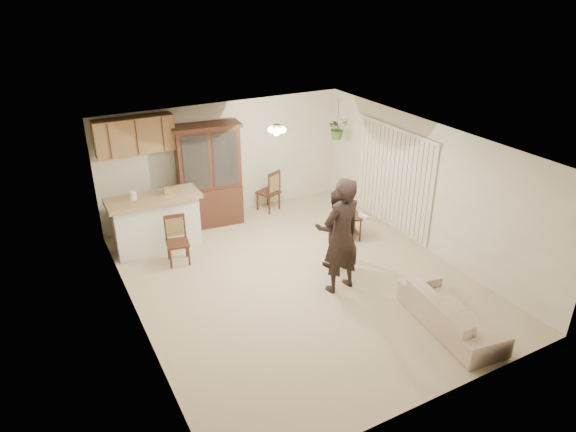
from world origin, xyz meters
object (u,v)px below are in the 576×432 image
chair_bar (178,250)px  chair_hutch_right (268,199)px  side_table (348,226)px  adult (341,242)px  sofa (452,307)px  china_hutch (209,176)px  child (335,232)px  chair_hutch_left (232,207)px

chair_bar → chair_hutch_right: bearing=37.3°
side_table → chair_bar: (-3.33, 0.69, -0.01)m
adult → chair_bar: 3.11m
sofa → side_table: (0.28, 3.15, -0.10)m
adult → china_hutch: china_hutch is taller
sofa → adult: adult is taller
sofa → chair_bar: (-3.05, 3.84, -0.11)m
side_table → adult: bearing=-129.0°
sofa → chair_hutch_right: (-0.53, 5.17, -0.10)m
side_table → child: bearing=-138.0°
child → chair_hutch_left: bearing=-51.2°
adult → chair_hutch_right: 3.55m
adult → chair_hutch_left: adult is taller
child → china_hutch: bearing=-41.9°
adult → chair_hutch_left: (-0.52, 3.49, -0.64)m
chair_hutch_left → chair_hutch_right: chair_hutch_right is taller
side_table → chair_hutch_right: (-0.81, 2.02, 0.00)m
adult → china_hutch: 3.57m
child → side_table: 1.20m
sofa → chair_hutch_left: 5.37m
adult → china_hutch: size_ratio=0.82×
sofa → child: (-0.55, 2.40, 0.31)m
adult → side_table: (1.18, 1.45, -0.63)m
adult → chair_hutch_right: (0.37, 3.48, -0.63)m
china_hutch → chair_hutch_left: size_ratio=2.38×
chair_hutch_right → chair_bar: bearing=4.9°
sofa → china_hutch: 5.51m
chair_bar → chair_hutch_left: bearing=48.8°
chair_hutch_left → china_hutch: bearing=-148.3°
side_table → chair_bar: chair_bar is taller
sofa → side_table: size_ratio=3.30×
china_hutch → sofa: bearing=-63.0°
sofa → chair_bar: size_ratio=2.06×
chair_bar → chair_hutch_left: (1.64, 1.34, 0.00)m
side_table → chair_bar: size_ratio=0.62×
side_table → chair_bar: 3.40m
sofa → chair_hutch_left: bearing=22.7°
adult → child: (0.34, 0.70, -0.22)m
side_table → chair_hutch_right: chair_hutch_right is taller
child → china_hutch: 3.07m
sofa → china_hutch: bearing=27.9°
side_table → chair_hutch_left: chair_hutch_left is taller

